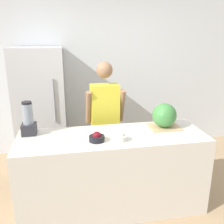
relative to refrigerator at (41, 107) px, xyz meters
name	(u,v)px	position (x,y,z in m)	size (l,w,h in m)	color
wall_back	(94,73)	(0.84, 0.38, 0.43)	(8.00, 0.06, 2.60)	silver
counter_island	(113,172)	(0.84, -1.29, -0.43)	(2.01, 0.68, 0.88)	beige
refrigerator	(41,107)	(0.00, 0.00, 0.00)	(0.71, 0.68, 1.74)	#B7B7BC
person	(105,121)	(0.86, -0.64, -0.05)	(0.50, 0.26, 1.59)	#333338
cutting_board	(164,127)	(1.47, -1.17, 0.02)	(0.35, 0.29, 0.01)	tan
watermelon	(164,115)	(1.46, -1.18, 0.16)	(0.28, 0.28, 0.28)	#3D7F3D
bowl_cherries	(97,138)	(0.66, -1.41, 0.05)	(0.16, 0.16, 0.10)	black
bowl_cream	(120,137)	(0.89, -1.44, 0.05)	(0.14, 0.14, 0.10)	white
blender	(28,121)	(-0.03, -1.10, 0.16)	(0.15, 0.15, 0.36)	#28282D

